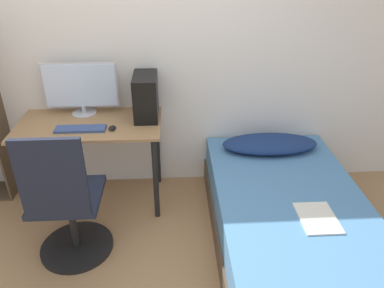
# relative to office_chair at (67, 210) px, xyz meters

# --- Properties ---
(wall_back) EXTENTS (8.00, 0.05, 2.50)m
(wall_back) POSITION_rel_office_chair_xyz_m (0.46, 1.00, 0.84)
(wall_back) COLOR silver
(wall_back) RESTS_ON ground_plane
(desk) EXTENTS (1.14, 0.61, 0.75)m
(desk) POSITION_rel_office_chair_xyz_m (0.07, 0.67, 0.23)
(desk) COLOR #997047
(desk) RESTS_ON ground_plane
(office_chair) EXTENTS (0.53, 0.53, 1.04)m
(office_chair) POSITION_rel_office_chair_xyz_m (0.00, 0.00, 0.00)
(office_chair) COLOR black
(office_chair) RESTS_ON ground_plane
(bed) EXTENTS (1.08, 1.81, 0.44)m
(bed) POSITION_rel_office_chair_xyz_m (1.57, 0.07, -0.19)
(bed) COLOR #4C3D2D
(bed) RESTS_ON ground_plane
(pillow) EXTENTS (0.82, 0.36, 0.11)m
(pillow) POSITION_rel_office_chair_xyz_m (1.57, 0.71, 0.09)
(pillow) COLOR navy
(pillow) RESTS_ON bed
(magazine) EXTENTS (0.24, 0.32, 0.01)m
(magazine) POSITION_rel_office_chair_xyz_m (1.67, -0.22, 0.04)
(magazine) COLOR silver
(magazine) RESTS_ON bed
(monitor) EXTENTS (0.60, 0.20, 0.43)m
(monitor) POSITION_rel_office_chair_xyz_m (-0.00, 0.86, 0.57)
(monitor) COLOR #B7B7BC
(monitor) RESTS_ON desk
(keyboard) EXTENTS (0.38, 0.12, 0.02)m
(keyboard) POSITION_rel_office_chair_xyz_m (0.03, 0.54, 0.36)
(keyboard) COLOR #33477A
(keyboard) RESTS_ON desk
(pc_tower) EXTENTS (0.19, 0.36, 0.35)m
(pc_tower) POSITION_rel_office_chair_xyz_m (0.53, 0.77, 0.52)
(pc_tower) COLOR black
(pc_tower) RESTS_ON desk
(mouse) EXTENTS (0.06, 0.09, 0.02)m
(mouse) POSITION_rel_office_chair_xyz_m (0.27, 0.54, 0.36)
(mouse) COLOR black
(mouse) RESTS_ON desk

